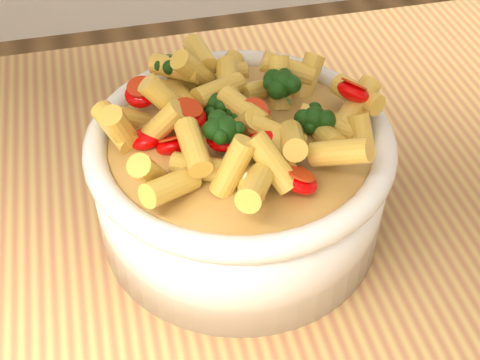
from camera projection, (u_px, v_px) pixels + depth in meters
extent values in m
cube|color=tan|center=(307.00, 291.00, 0.56)|extent=(1.20, 0.80, 0.04)
cylinder|color=white|center=(240.00, 184.00, 0.56)|extent=(0.24, 0.24, 0.09)
ellipsoid|color=white|center=(240.00, 209.00, 0.58)|extent=(0.22, 0.22, 0.04)
torus|color=white|center=(240.00, 141.00, 0.53)|extent=(0.25, 0.25, 0.02)
ellipsoid|color=gold|center=(240.00, 141.00, 0.53)|extent=(0.21, 0.21, 0.02)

